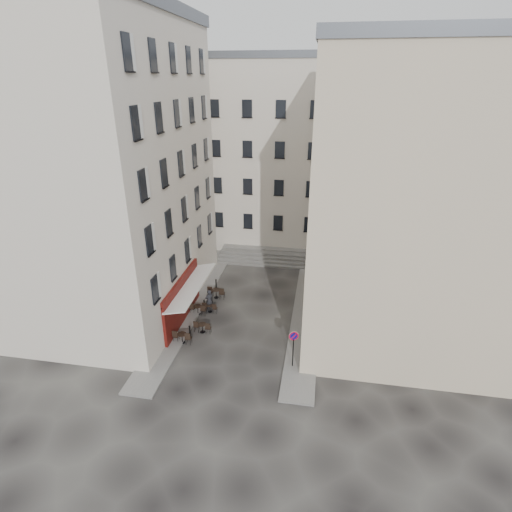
% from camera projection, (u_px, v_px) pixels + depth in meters
% --- Properties ---
extents(ground, '(90.00, 90.00, 0.00)m').
position_uv_depth(ground, '(239.00, 334.00, 28.10)').
color(ground, black).
rests_on(ground, ground).
extents(sidewalk_left, '(2.00, 22.00, 0.12)m').
position_uv_depth(sidewalk_left, '(195.00, 299.00, 32.38)').
color(sidewalk_left, slate).
rests_on(sidewalk_left, ground).
extents(sidewalk_right, '(2.00, 18.00, 0.12)m').
position_uv_depth(sidewalk_right, '(306.00, 316.00, 30.08)').
color(sidewalk_right, slate).
rests_on(sidewalk_right, ground).
extents(building_left, '(12.20, 16.20, 20.60)m').
position_uv_depth(building_left, '(100.00, 173.00, 28.22)').
color(building_left, beige).
rests_on(building_left, ground).
extents(building_right, '(12.20, 14.20, 18.60)m').
position_uv_depth(building_right, '(406.00, 199.00, 25.82)').
color(building_right, beige).
rests_on(building_right, ground).
extents(building_back, '(18.20, 10.20, 18.60)m').
position_uv_depth(building_back, '(266.00, 153.00, 41.54)').
color(building_back, beige).
rests_on(building_back, ground).
extents(cafe_storefront, '(1.74, 7.30, 3.50)m').
position_uv_depth(cafe_storefront, '(183.00, 298.00, 28.91)').
color(cafe_storefront, '#4B0C0A').
rests_on(cafe_storefront, ground).
extents(stone_steps, '(9.00, 3.15, 0.80)m').
position_uv_depth(stone_steps, '(266.00, 257.00, 39.25)').
color(stone_steps, '#5E5B59').
rests_on(stone_steps, ground).
extents(bollard_near, '(0.12, 0.12, 0.98)m').
position_uv_depth(bollard_near, '(190.00, 331.00, 27.50)').
color(bollard_near, black).
rests_on(bollard_near, ground).
extents(bollard_mid, '(0.12, 0.12, 0.98)m').
position_uv_depth(bollard_mid, '(204.00, 305.00, 30.64)').
color(bollard_mid, black).
rests_on(bollard_mid, ground).
extents(bollard_far, '(0.12, 0.12, 0.98)m').
position_uv_depth(bollard_far, '(216.00, 284.00, 33.79)').
color(bollard_far, black).
rests_on(bollard_far, ground).
extents(no_parking_sign, '(0.58, 0.23, 2.65)m').
position_uv_depth(no_parking_sign, '(293.00, 343.00, 24.08)').
color(no_parking_sign, black).
rests_on(no_parking_sign, ground).
extents(bistro_table_a, '(1.32, 0.62, 0.93)m').
position_uv_depth(bistro_table_a, '(182.00, 337.00, 26.96)').
color(bistro_table_a, black).
rests_on(bistro_table_a, ground).
extents(bistro_table_b, '(1.25, 0.59, 0.88)m').
position_uv_depth(bistro_table_b, '(203.00, 327.00, 28.09)').
color(bistro_table_b, black).
rests_on(bistro_table_b, ground).
extents(bistro_table_c, '(1.30, 0.61, 0.91)m').
position_uv_depth(bistro_table_c, '(198.00, 309.00, 30.25)').
color(bistro_table_c, black).
rests_on(bistro_table_c, ground).
extents(bistro_table_d, '(1.14, 0.53, 0.80)m').
position_uv_depth(bistro_table_d, '(210.00, 308.00, 30.55)').
color(bistro_table_d, black).
rests_on(bistro_table_d, ground).
extents(bistro_table_e, '(1.42, 0.67, 1.00)m').
position_uv_depth(bistro_table_e, '(216.00, 292.00, 32.48)').
color(bistro_table_e, black).
rests_on(bistro_table_e, ground).
extents(pedestrian, '(0.79, 0.76, 1.82)m').
position_uv_depth(pedestrian, '(209.00, 300.00, 30.53)').
color(pedestrian, black).
rests_on(pedestrian, ground).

